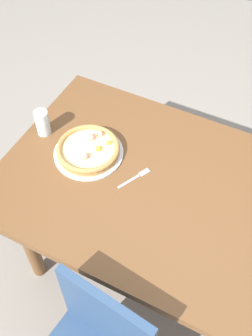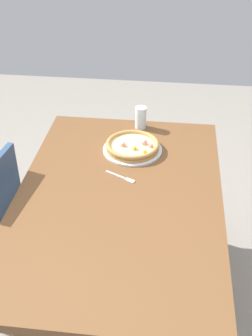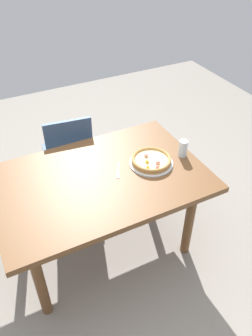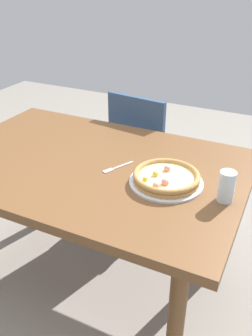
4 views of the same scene
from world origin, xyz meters
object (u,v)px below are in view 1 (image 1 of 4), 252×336
fork (137,177)px  drinking_glass (42,123)px  plate (89,153)px  pizza (88,149)px  dining_table (164,201)px

fork → drinking_glass: size_ratio=1.21×
plate → fork: 0.25m
plate → fork: (0.25, -0.02, -0.00)m
plate → pizza: bearing=67.9°
plate → pizza: size_ratio=1.11×
plate → drinking_glass: bearing=175.3°
dining_table → fork: 0.17m
dining_table → plate: (-0.39, 0.02, 0.10)m
plate → drinking_glass: (-0.25, 0.02, 0.06)m
plate → fork: bearing=-5.0°
dining_table → drinking_glass: bearing=176.1°
plate → drinking_glass: drinking_glass is taller
fork → drinking_glass: drinking_glass is taller
dining_table → drinking_glass: (-0.64, 0.04, 0.16)m
pizza → drinking_glass: drinking_glass is taller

